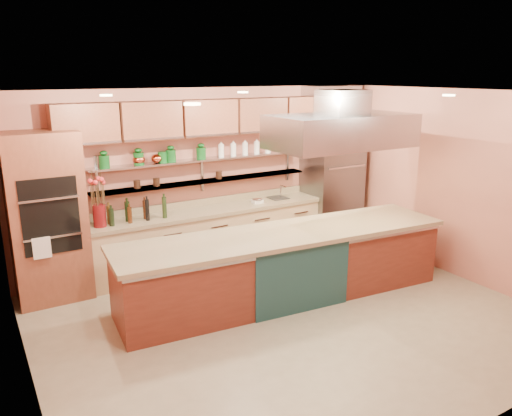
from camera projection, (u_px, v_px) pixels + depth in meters
floor at (290, 319)px, 6.34m from camera, size 6.00×5.00×0.02m
ceiling at (295, 93)px, 5.60m from camera, size 6.00×5.00×0.02m
wall_back at (204, 176)px, 8.05m from camera, size 6.00×0.04×2.80m
wall_front at (474, 288)px, 3.90m from camera, size 6.00×0.04×2.80m
wall_left at (18, 259)px, 4.50m from camera, size 0.04×5.00×2.80m
wall_right at (458, 185)px, 7.45m from camera, size 0.04×5.00×2.80m
oven_stack at (47, 218)px, 6.64m from camera, size 0.95×0.64×2.30m
refrigerator at (332, 185)px, 8.99m from camera, size 0.95×0.72×2.10m
back_counter at (211, 237)px, 8.02m from camera, size 3.84×0.64×0.93m
wall_shelf_lower at (205, 181)px, 7.93m from camera, size 3.60×0.26×0.03m
wall_shelf_upper at (204, 159)px, 7.83m from camera, size 3.60×0.26×0.03m
upper_cabinets at (207, 118)px, 7.65m from camera, size 4.60×0.36×0.55m
range_hood at (341, 131)px, 6.80m from camera, size 2.00×1.00×0.45m
ceiling_downlights at (285, 95)px, 5.78m from camera, size 4.00×2.80×0.02m
island at (284, 265)px, 6.82m from camera, size 4.61×1.37×0.95m
flower_vase at (100, 216)px, 6.96m from camera, size 0.23×0.23×0.32m
oil_bottle_cluster at (138, 211)px, 7.23m from camera, size 0.93×0.61×0.29m
kitchen_scale at (257, 200)px, 8.26m from camera, size 0.19×0.15×0.09m
bar_faucet at (281, 192)px, 8.58m from camera, size 0.04×0.04×0.22m
copper_kettle at (157, 159)px, 7.43m from camera, size 0.20×0.20×0.13m
green_canister at (163, 157)px, 7.47m from camera, size 0.15×0.15×0.16m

